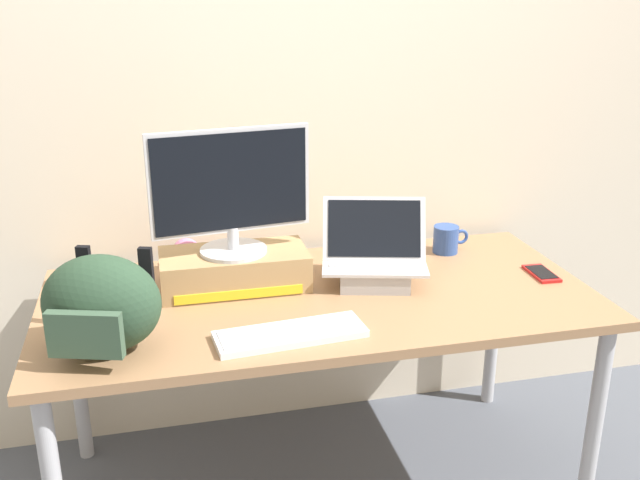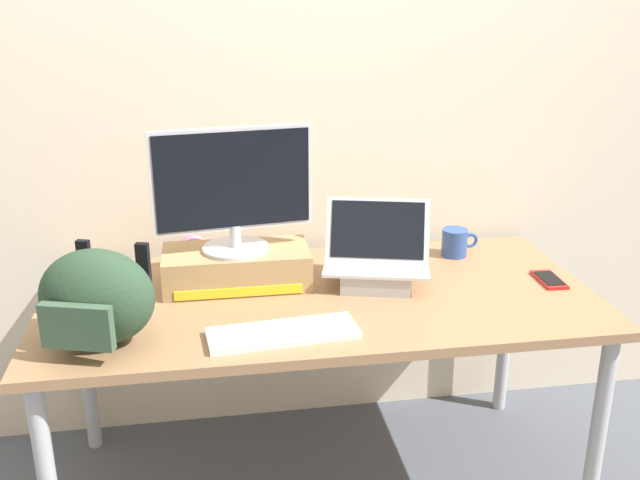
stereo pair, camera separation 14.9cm
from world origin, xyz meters
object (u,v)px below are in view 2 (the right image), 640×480
at_px(toner_box_yellow, 237,267).
at_px(coffee_mug, 455,242).
at_px(external_keyboard, 283,333).
at_px(plush_toy, 193,249).
at_px(messenger_backpack, 97,298).
at_px(cell_phone, 549,280).
at_px(open_laptop, 376,267).
at_px(desktop_monitor, 233,190).

bearing_deg(toner_box_yellow, coffee_mug, 9.83).
distance_m(external_keyboard, plush_toy, 0.66).
distance_m(toner_box_yellow, coffee_mug, 0.80).
height_order(external_keyboard, plush_toy, plush_toy).
relative_size(messenger_backpack, coffee_mug, 2.76).
distance_m(messenger_backpack, cell_phone, 1.42).
xyz_separation_m(coffee_mug, plush_toy, (-0.92, 0.09, -0.00)).
bearing_deg(open_laptop, cell_phone, 7.32).
distance_m(messenger_backpack, coffee_mug, 1.27).
height_order(desktop_monitor, plush_toy, desktop_monitor).
relative_size(toner_box_yellow, open_laptop, 1.23).
bearing_deg(toner_box_yellow, cell_phone, -7.99).
distance_m(toner_box_yellow, plush_toy, 0.26).
distance_m(open_laptop, plush_toy, 0.65).
bearing_deg(open_laptop, messenger_backpack, -147.20).
bearing_deg(toner_box_yellow, desktop_monitor, -79.26).
bearing_deg(coffee_mug, toner_box_yellow, -170.17).
xyz_separation_m(external_keyboard, coffee_mug, (0.68, 0.53, 0.04)).
bearing_deg(plush_toy, messenger_backpack, -113.62).
xyz_separation_m(desktop_monitor, cell_phone, (1.01, -0.14, -0.31)).
xyz_separation_m(external_keyboard, messenger_backpack, (-0.49, 0.05, 0.12)).
distance_m(open_laptop, external_keyboard, 0.47).
xyz_separation_m(open_laptop, cell_phone, (0.57, -0.07, -0.05)).
height_order(desktop_monitor, messenger_backpack, desktop_monitor).
xyz_separation_m(toner_box_yellow, messenger_backpack, (-0.39, -0.34, 0.07)).
bearing_deg(cell_phone, coffee_mug, 131.32).
distance_m(messenger_backpack, plush_toy, 0.62).
xyz_separation_m(toner_box_yellow, cell_phone, (1.01, -0.14, -0.05)).
height_order(external_keyboard, messenger_backpack, messenger_backpack).
distance_m(external_keyboard, coffee_mug, 0.86).
bearing_deg(external_keyboard, toner_box_yellow, 99.91).
bearing_deg(plush_toy, toner_box_yellow, -58.12).
distance_m(desktop_monitor, coffee_mug, 0.84).
bearing_deg(toner_box_yellow, open_laptop, -8.82).
bearing_deg(plush_toy, open_laptop, -26.59).
height_order(cell_phone, plush_toy, plush_toy).
bearing_deg(toner_box_yellow, external_keyboard, -74.90).
xyz_separation_m(coffee_mug, cell_phone, (0.23, -0.28, -0.04)).
height_order(toner_box_yellow, external_keyboard, toner_box_yellow).
height_order(messenger_backpack, plush_toy, messenger_backpack).
height_order(open_laptop, plush_toy, open_laptop).
distance_m(desktop_monitor, plush_toy, 0.38).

